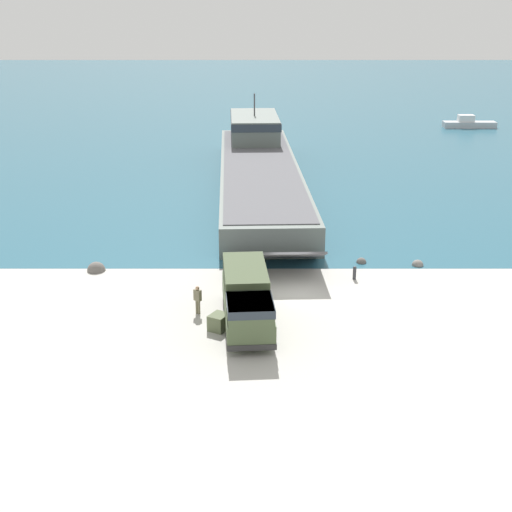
% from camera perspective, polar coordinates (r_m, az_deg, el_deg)
% --- Properties ---
extents(ground_plane, '(240.00, 240.00, 0.00)m').
position_cam_1_polar(ground_plane, '(44.57, 2.97, -2.94)').
color(ground_plane, '#B7B5AD').
extents(water_surface, '(240.00, 180.00, 0.01)m').
position_cam_1_polar(water_surface, '(136.37, 1.07, 12.53)').
color(water_surface, '#285B70').
rests_on(water_surface, ground_plane).
extents(landing_craft, '(8.99, 45.24, 7.40)m').
position_cam_1_polar(landing_craft, '(71.73, 0.30, 7.37)').
color(landing_craft, '#56605B').
rests_on(landing_craft, ground_plane).
extents(military_truck, '(3.13, 8.32, 2.92)m').
position_cam_1_polar(military_truck, '(39.73, -0.64, -3.40)').
color(military_truck, '#475638').
rests_on(military_truck, ground_plane).
extents(soldier_on_ramp, '(0.49, 0.46, 1.73)m').
position_cam_1_polar(soldier_on_ramp, '(41.34, -4.59, -3.35)').
color(soldier_on_ramp, '#6B664C').
rests_on(soldier_on_ramp, ground_plane).
extents(moored_boat_a, '(7.43, 1.86, 1.81)m').
position_cam_1_polar(moored_boat_a, '(108.00, 16.76, 10.12)').
color(moored_boat_a, '#B7BABF').
rests_on(moored_boat_a, ground_plane).
extents(mooring_bollard, '(0.26, 0.26, 0.89)m').
position_cam_1_polar(mooring_bollard, '(46.90, 7.99, -1.29)').
color(mooring_bollard, '#333338').
rests_on(mooring_bollard, ground_plane).
extents(cargo_crate, '(1.31, 1.38, 0.90)m').
position_cam_1_polar(cargo_crate, '(39.55, -2.89, -5.30)').
color(cargo_crate, '#566042').
rests_on(cargo_crate, ground_plane).
extents(shoreline_rock_a, '(1.23, 1.23, 1.23)m').
position_cam_1_polar(shoreline_rock_a, '(49.25, -12.55, -1.15)').
color(shoreline_rock_a, '#66605B').
rests_on(shoreline_rock_a, ground_plane).
extents(shoreline_rock_b, '(0.80, 0.80, 0.80)m').
position_cam_1_polar(shoreline_rock_b, '(50.26, 12.90, -0.75)').
color(shoreline_rock_b, gray).
rests_on(shoreline_rock_b, ground_plane).
extents(shoreline_rock_c, '(0.71, 0.71, 0.71)m').
position_cam_1_polar(shoreline_rock_c, '(50.08, 8.52, -0.53)').
color(shoreline_rock_c, '#66605B').
rests_on(shoreline_rock_c, ground_plane).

